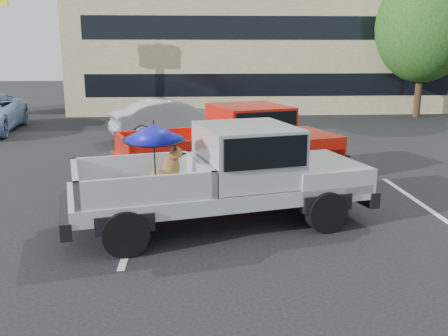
{
  "coord_description": "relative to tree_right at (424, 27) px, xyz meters",
  "views": [
    {
      "loc": [
        -1.89,
        -7.51,
        3.27
      ],
      "look_at": [
        -1.37,
        0.63,
        1.3
      ],
      "focal_mm": 40.0,
      "sensor_mm": 36.0,
      "label": 1
    }
  ],
  "objects": [
    {
      "name": "ground",
      "position": [
        -9.0,
        -16.0,
        -4.21
      ],
      "size": [
        90.0,
        90.0,
        0.0
      ],
      "primitive_type": "plane",
      "color": "black",
      "rests_on": "ground"
    },
    {
      "name": "stripe_left",
      "position": [
        -12.0,
        -14.0,
        -4.21
      ],
      "size": [
        0.12,
        5.0,
        0.01
      ],
      "primitive_type": "cube",
      "color": "silver",
      "rests_on": "ground"
    },
    {
      "name": "stripe_right",
      "position": [
        -6.0,
        -14.0,
        -4.21
      ],
      "size": [
        0.12,
        5.0,
        0.01
      ],
      "primitive_type": "cube",
      "color": "silver",
      "rests_on": "ground"
    },
    {
      "name": "motel_building",
      "position": [
        -7.0,
        4.99,
        -1.0
      ],
      "size": [
        20.4,
        8.4,
        6.3
      ],
      "color": "tan",
      "rests_on": "ground"
    },
    {
      "name": "tree_right",
      "position": [
        0.0,
        0.0,
        0.0
      ],
      "size": [
        4.46,
        4.46,
        6.78
      ],
      "color": "#332114",
      "rests_on": "ground"
    },
    {
      "name": "tree_back",
      "position": [
        -3.0,
        8.0,
        0.2
      ],
      "size": [
        4.68,
        4.68,
        7.11
      ],
      "color": "#332114",
      "rests_on": "ground"
    },
    {
      "name": "silver_pickup",
      "position": [
        -10.11,
        -14.5,
        -3.16
      ],
      "size": [
        5.99,
        3.27,
        2.06
      ],
      "rotation": [
        0.0,
        0.0,
        0.24
      ],
      "color": "black",
      "rests_on": "ground"
    },
    {
      "name": "red_pickup",
      "position": [
        -9.63,
        -11.38,
        -3.17
      ],
      "size": [
        6.08,
        3.68,
        1.9
      ],
      "rotation": [
        0.0,
        0.0,
        0.32
      ],
      "color": "black",
      "rests_on": "ground"
    },
    {
      "name": "silver_sedan",
      "position": [
        -11.59,
        -5.38,
        -3.48
      ],
      "size": [
        4.7,
        2.99,
        1.46
      ],
      "primitive_type": "imported",
      "rotation": [
        0.0,
        0.0,
        1.93
      ],
      "color": "#A4A7AB",
      "rests_on": "ground"
    }
  ]
}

